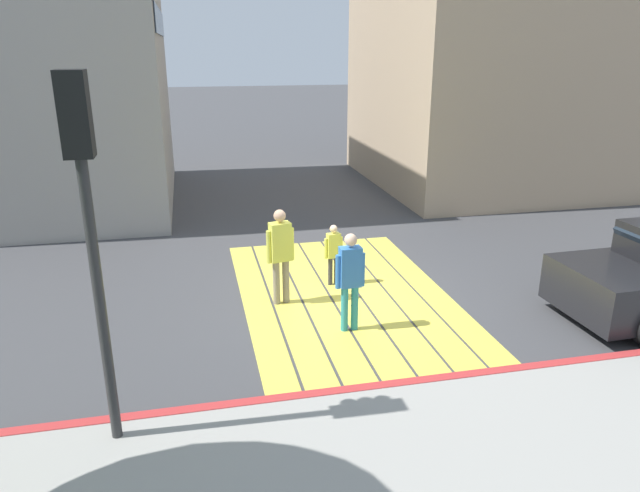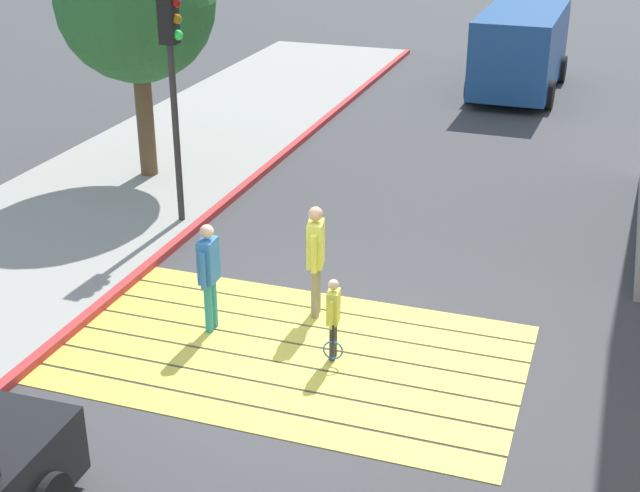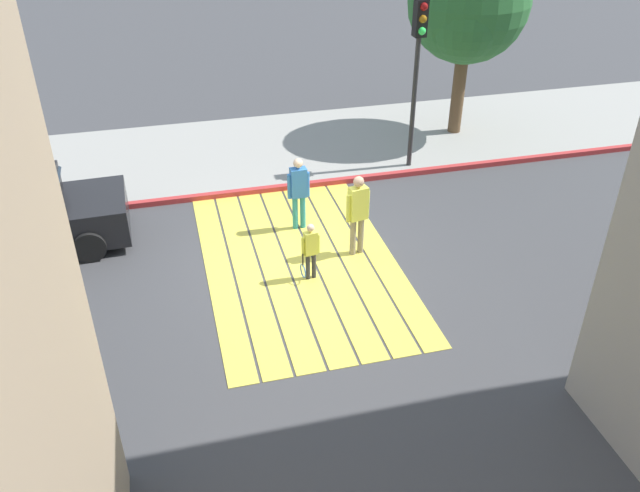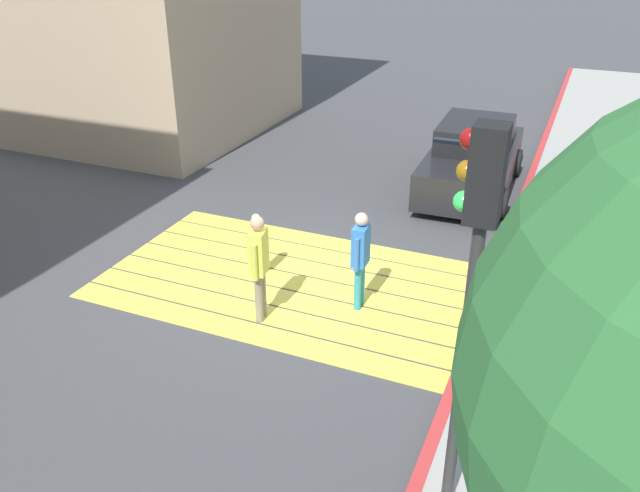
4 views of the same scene
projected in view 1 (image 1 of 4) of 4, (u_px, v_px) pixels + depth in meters
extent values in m
plane|color=#424244|center=(345.00, 296.00, 11.03)|extent=(120.00, 120.00, 0.00)
cube|color=#EAD64C|center=(427.00, 288.00, 11.37)|extent=(6.40, 0.50, 0.01)
cube|color=#EAD64C|center=(400.00, 290.00, 11.26)|extent=(6.40, 0.50, 0.01)
cube|color=#EAD64C|center=(373.00, 293.00, 11.14)|extent=(6.40, 0.50, 0.01)
cube|color=#EAD64C|center=(345.00, 296.00, 11.03)|extent=(6.40, 0.50, 0.01)
cube|color=#EAD64C|center=(316.00, 298.00, 10.91)|extent=(6.40, 0.50, 0.01)
cube|color=#EAD64C|center=(287.00, 301.00, 10.80)|extent=(6.40, 0.50, 0.01)
cube|color=#EAD64C|center=(257.00, 304.00, 10.69)|extent=(6.40, 0.50, 0.01)
cube|color=#BC3333|center=(406.00, 385.00, 8.01)|extent=(0.16, 40.00, 0.13)
cube|color=gray|center=(47.00, 39.00, 16.09)|extent=(8.00, 6.00, 9.22)
cube|color=#232B38|center=(160.00, 22.00, 16.57)|extent=(6.80, 0.03, 0.70)
cube|color=tan|center=(489.00, 19.00, 18.61)|extent=(8.00, 7.00, 10.47)
cube|color=#232B38|center=(589.00, 3.00, 19.17)|extent=(6.80, 0.03, 0.70)
cylinder|color=black|center=(579.00, 284.00, 10.71)|extent=(0.24, 0.67, 0.66)
cylinder|color=#2D2D2D|center=(101.00, 313.00, 6.39)|extent=(0.12, 0.12, 3.40)
cube|color=black|center=(75.00, 114.00, 5.70)|extent=(0.28, 0.28, 0.84)
sphere|color=maroon|center=(74.00, 84.00, 5.76)|extent=(0.18, 0.18, 0.18)
sphere|color=#956310|center=(77.00, 112.00, 5.84)|extent=(0.18, 0.18, 0.18)
sphere|color=#35FF59|center=(81.00, 139.00, 5.93)|extent=(0.18, 0.18, 0.18)
cylinder|color=teal|center=(344.00, 309.00, 9.56)|extent=(0.12, 0.12, 0.79)
cylinder|color=teal|center=(355.00, 308.00, 9.60)|extent=(0.12, 0.12, 0.79)
cube|color=#3372BF|center=(350.00, 267.00, 9.35)|extent=(0.23, 0.35, 0.66)
sphere|color=beige|center=(351.00, 240.00, 9.20)|extent=(0.20, 0.20, 0.20)
cylinder|color=#3372BF|center=(338.00, 272.00, 9.32)|extent=(0.09, 0.09, 0.56)
cylinder|color=#3372BF|center=(362.00, 270.00, 9.42)|extent=(0.09, 0.09, 0.56)
cylinder|color=gray|center=(276.00, 283.00, 10.55)|extent=(0.13, 0.13, 0.83)
cylinder|color=gray|center=(286.00, 281.00, 10.62)|extent=(0.13, 0.13, 0.83)
cube|color=#D8D84C|center=(280.00, 242.00, 10.34)|extent=(0.29, 0.40, 0.69)
sphere|color=tan|center=(280.00, 216.00, 10.19)|extent=(0.22, 0.22, 0.22)
cylinder|color=#D8D84C|center=(269.00, 247.00, 10.28)|extent=(0.09, 0.09, 0.59)
cylinder|color=#D8D84C|center=(292.00, 244.00, 10.44)|extent=(0.09, 0.09, 0.59)
cylinder|color=#333338|center=(330.00, 271.00, 11.44)|extent=(0.09, 0.09, 0.57)
cylinder|color=#333338|center=(336.00, 271.00, 11.48)|extent=(0.09, 0.09, 0.57)
cube|color=#D8D84C|center=(333.00, 245.00, 11.29)|extent=(0.19, 0.27, 0.48)
sphere|color=beige|center=(334.00, 229.00, 11.18)|extent=(0.15, 0.15, 0.15)
cylinder|color=#D8D84C|center=(326.00, 249.00, 11.25)|extent=(0.06, 0.06, 0.41)
cylinder|color=#D8D84C|center=(341.00, 247.00, 11.35)|extent=(0.06, 0.06, 0.41)
cylinder|color=black|center=(341.00, 260.00, 11.48)|extent=(0.03, 0.03, 0.28)
torus|color=blue|center=(341.00, 272.00, 11.56)|extent=(0.28, 0.06, 0.28)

